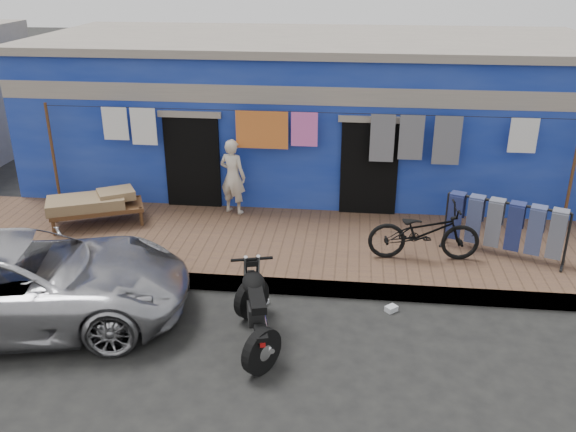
# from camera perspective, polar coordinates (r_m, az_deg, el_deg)

# --- Properties ---
(ground) EXTENTS (80.00, 80.00, 0.00)m
(ground) POSITION_cam_1_polar(r_m,az_deg,el_deg) (8.50, -1.56, -12.46)
(ground) COLOR black
(ground) RESTS_ON ground
(sidewalk) EXTENTS (28.00, 3.00, 0.25)m
(sidewalk) POSITION_cam_1_polar(r_m,az_deg,el_deg) (11.01, 0.59, -2.90)
(sidewalk) COLOR brown
(sidewalk) RESTS_ON ground
(curb) EXTENTS (28.00, 0.10, 0.25)m
(curb) POSITION_cam_1_polar(r_m,az_deg,el_deg) (9.73, -0.30, -6.60)
(curb) COLOR gray
(curb) RESTS_ON ground
(building) EXTENTS (12.20, 5.20, 3.36)m
(building) POSITION_cam_1_polar(r_m,az_deg,el_deg) (14.25, 2.30, 9.79)
(building) COLOR #122A99
(building) RESTS_ON ground
(clothesline) EXTENTS (10.06, 0.06, 2.10)m
(clothesline) POSITION_cam_1_polar(r_m,az_deg,el_deg) (11.56, 2.60, 7.30)
(clothesline) COLOR brown
(clothesline) RESTS_ON sidewalk
(car) EXTENTS (5.23, 3.27, 1.37)m
(car) POSITION_cam_1_polar(r_m,az_deg,el_deg) (9.53, -23.74, -5.58)
(car) COLOR silver
(car) RESTS_ON ground
(seated_person) EXTENTS (0.63, 0.53, 1.50)m
(seated_person) POSITION_cam_1_polar(r_m,az_deg,el_deg) (11.96, -5.19, 3.71)
(seated_person) COLOR beige
(seated_person) RESTS_ON sidewalk
(bicycle) EXTENTS (1.86, 0.76, 1.18)m
(bicycle) POSITION_cam_1_polar(r_m,az_deg,el_deg) (10.33, 12.66, -0.92)
(bicycle) COLOR black
(bicycle) RESTS_ON sidewalk
(motorcycle) EXTENTS (1.43, 1.97, 1.08)m
(motorcycle) POSITION_cam_1_polar(r_m,az_deg,el_deg) (8.38, -3.01, -8.66)
(motorcycle) COLOR black
(motorcycle) RESTS_ON ground
(charpoy) EXTENTS (2.38, 2.13, 0.60)m
(charpoy) POSITION_cam_1_polar(r_m,az_deg,el_deg) (12.09, -17.42, 0.62)
(charpoy) COLOR brown
(charpoy) RESTS_ON sidewalk
(jeans_rack) EXTENTS (2.36, 1.84, 1.00)m
(jeans_rack) POSITION_cam_1_polar(r_m,az_deg,el_deg) (10.91, 19.59, -0.98)
(jeans_rack) COLOR black
(jeans_rack) RESTS_ON sidewalk
(litter_a) EXTENTS (0.21, 0.21, 0.07)m
(litter_a) POSITION_cam_1_polar(r_m,az_deg,el_deg) (9.51, -2.41, -7.98)
(litter_a) COLOR silver
(litter_a) RESTS_ON ground
(litter_b) EXTENTS (0.21, 0.21, 0.09)m
(litter_b) POSITION_cam_1_polar(r_m,az_deg,el_deg) (9.44, 9.65, -8.54)
(litter_b) COLOR silver
(litter_b) RESTS_ON ground
(litter_c) EXTENTS (0.18, 0.21, 0.08)m
(litter_c) POSITION_cam_1_polar(r_m,az_deg,el_deg) (9.46, -2.56, -8.16)
(litter_c) COLOR silver
(litter_c) RESTS_ON ground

